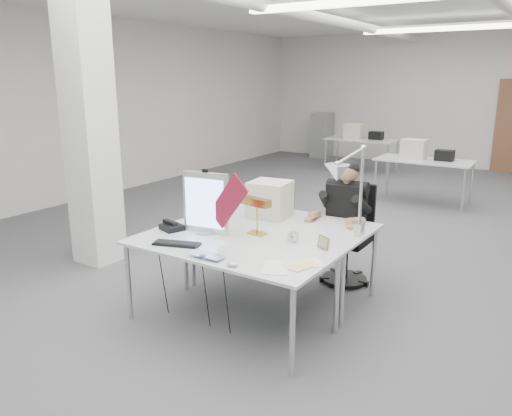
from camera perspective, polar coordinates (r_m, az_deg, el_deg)
The scene contains 23 objects.
room_shell at distance 6.37m, azimuth 11.31°, elevation 10.38°, with size 10.04×14.04×3.24m.
desk_main at distance 4.29m, azimuth -3.10°, elevation -4.49°, with size 1.80×0.90×0.03m, color silver.
desk_second at distance 5.01m, azimuth 2.95°, elevation -1.62°, with size 1.80×0.90×0.03m, color silver.
bg_desk_a at distance 9.14m, azimuth 18.71°, elevation 5.16°, with size 1.60×0.80×0.03m, color silver.
bg_desk_b at distance 11.82m, azimuth 12.00°, elevation 7.66°, with size 1.60×0.80×0.03m, color silver.
filing_cabinet at distance 13.83m, azimuth 7.54°, elevation 8.26°, with size 0.45×0.55×1.20m, color gray.
office_chair at distance 5.35m, azimuth 10.32°, elevation -2.59°, with size 0.57×0.57×1.16m, color black, non-canonical shape.
seated_person at distance 5.22m, azimuth 10.27°, elevation 0.64°, with size 0.47×0.59×0.89m, color black, non-canonical shape.
monitor at distance 4.58m, azimuth -5.74°, elevation 0.60°, with size 0.46×0.05×0.57m, color silver.
pennant at distance 4.38m, azimuth -3.19°, elevation 0.73°, with size 0.51×0.01×0.21m, color maroon.
keyboard at distance 4.35m, azimuth -9.05°, elevation -4.06°, with size 0.41×0.14×0.02m, color black.
laptop at distance 3.99m, azimuth -6.15°, elevation -5.66°, with size 0.32×0.20×0.03m, color #A3A3A8.
mouse at distance 3.83m, azimuth -2.74°, elevation -6.41°, with size 0.09×0.06×0.04m, color #B7B6BB.
bankers_lamp at distance 4.54m, azimuth 0.13°, elevation -1.06°, with size 0.28×0.11×0.32m, color gold, non-canonical shape.
desk_phone at distance 4.77m, azimuth -9.59°, elevation -2.20°, with size 0.20×0.18×0.05m, color black.
picture_frame_left at distance 4.85m, azimuth -6.85°, elevation -1.34°, with size 0.16×0.01×0.12m, color tan.
picture_frame_right at distance 4.23m, azimuth 7.72°, elevation -3.92°, with size 0.14×0.01×0.11m, color olive.
desk_clock at distance 4.37m, azimuth 4.26°, elevation -3.26°, with size 0.10×0.10×0.03m, color silver.
paper_stack_a at distance 3.80m, azimuth 2.26°, elevation -6.83°, with size 0.20×0.28×0.01m, color white.
paper_stack_b at distance 3.86m, azimuth 5.12°, elevation -6.48°, with size 0.19×0.26×0.01m, color #EBD88C.
paper_stack_c at distance 3.92m, azimuth 6.48°, elevation -6.24°, with size 0.19×0.13×0.01m, color white.
beige_monitor at distance 5.11m, azimuth 1.60°, elevation 1.02°, with size 0.39×0.37×0.37m, color beige.
architect_lamp at distance 4.31m, azimuth 10.71°, elevation 1.24°, with size 0.22×0.64×0.82m, color silver, non-canonical shape.
Camera 1 is at (2.38, -5.77, 2.16)m, focal length 35.00 mm.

